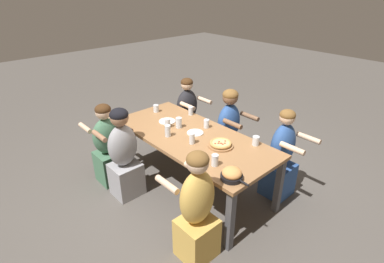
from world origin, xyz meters
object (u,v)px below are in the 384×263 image
drinking_glass_g (156,109)px  diner_near_left (108,147)px  drinking_glass_a (168,132)px  drinking_glass_e (191,111)px  empty_plate_a (167,121)px  skillet_bowl (232,174)px  diner_far_left (187,116)px  pizza_board_main (221,144)px  diner_far_right (281,158)px  empty_plate_b (195,133)px  drinking_glass_b (256,141)px  drinking_glass_i (215,161)px  diner_near_midleft (124,156)px  diner_far_center (228,133)px  diner_near_right (197,212)px  drinking_glass_h (168,124)px  drinking_glass_d (206,124)px  drinking_glass_f (192,139)px  drinking_glass_c (179,123)px

drinking_glass_g → diner_near_left: (0.03, -0.79, -0.30)m
drinking_glass_a → drinking_glass_e: (-0.29, 0.62, -0.00)m
empty_plate_a → diner_near_left: diner_near_left is taller
skillet_bowl → diner_far_left: 2.05m
pizza_board_main → diner_near_left: 1.48m
diner_far_right → skillet_bowl: bearing=4.5°
empty_plate_b → drinking_glass_b: size_ratio=1.88×
pizza_board_main → skillet_bowl: 0.61m
drinking_glass_b → empty_plate_a: bearing=-163.0°
drinking_glass_b → drinking_glass_g: 1.54m
drinking_glass_i → diner_near_midleft: bearing=-158.6°
empty_plate_b → empty_plate_a: bearing=-174.5°
diner_far_center → diner_near_right: (0.85, -1.38, -0.01)m
empty_plate_b → drinking_glass_i: size_ratio=1.64×
drinking_glass_h → pizza_board_main: bearing=10.3°
empty_plate_b → drinking_glass_h: size_ratio=1.69×
skillet_bowl → diner_far_left: size_ratio=0.27×
drinking_glass_b → drinking_glass_d: (-0.68, -0.10, -0.00)m
diner_near_midleft → diner_far_right: (1.26, 1.38, -0.02)m
drinking_glass_i → empty_plate_a: bearing=166.0°
empty_plate_b → drinking_glass_a: 0.34m
pizza_board_main → skillet_bowl: (0.49, -0.37, 0.02)m
drinking_glass_a → diner_far_right: bearing=42.8°
drinking_glass_f → diner_far_right: 1.10m
drinking_glass_c → empty_plate_a: bearing=-179.4°
diner_far_right → drinking_glass_f: bearing=-39.1°
diner_far_left → drinking_glass_d: bearing=63.5°
drinking_glass_c → diner_near_right: diner_near_right is taller
drinking_glass_i → drinking_glass_f: bearing=164.6°
skillet_bowl → drinking_glass_f: bearing=166.5°
empty_plate_b → drinking_glass_c: size_ratio=1.50×
diner_near_left → diner_far_center: diner_far_center is taller
diner_far_center → pizza_board_main: bearing=34.2°
drinking_glass_b → diner_far_right: bearing=62.7°
diner_far_center → diner_near_right: size_ratio=1.00×
drinking_glass_e → drinking_glass_f: size_ratio=0.90×
diner_near_midleft → diner_far_left: (-0.42, 1.38, -0.03)m
drinking_glass_i → diner_near_left: size_ratio=0.11×
drinking_glass_e → diner_far_center: 0.60m
drinking_glass_d → drinking_glass_i: (0.66, -0.54, 0.00)m
empty_plate_b → drinking_glass_i: 0.73m
diner_near_midleft → drinking_glass_a: bearing=-30.4°
pizza_board_main → empty_plate_a: size_ratio=1.34×
diner_far_left → diner_far_center: bearing=90.0°
diner_far_right → drinking_glass_d: bearing=-63.7°
empty_plate_a → drinking_glass_d: (0.47, 0.25, 0.04)m
drinking_glass_d → drinking_glass_h: size_ratio=0.93×
empty_plate_a → pizza_board_main: bearing=2.7°
drinking_glass_h → diner_near_right: 1.37m
drinking_glass_g → drinking_glass_h: size_ratio=0.86×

